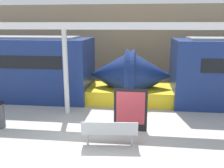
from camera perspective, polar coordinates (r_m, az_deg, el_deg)
The scene contains 6 objects.
ground_plane at distance 8.23m, azimuth -5.51°, elevation -14.22°, with size 60.00×60.00×0.00m, color #B2AFA8.
station_wall at distance 16.22m, azimuth 1.09°, elevation 8.95°, with size 56.00×0.20×5.00m, color #9E8460.
bench_near at distance 8.07m, azimuth -0.55°, elevation -10.62°, with size 1.82×0.60×0.86m.
poster_board at distance 9.08m, azimuth 4.25°, elevation -5.89°, with size 1.21×0.07×1.60m.
support_column_near at distance 10.78m, azimuth -10.52°, elevation 2.55°, with size 0.21×0.21×3.61m, color silver.
canopy_beam at distance 10.58m, azimuth -10.99°, elevation 12.93°, with size 28.00×0.60×0.28m, color silver.
Camera 1 is at (1.62, -7.09, 3.85)m, focal length 40.00 mm.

